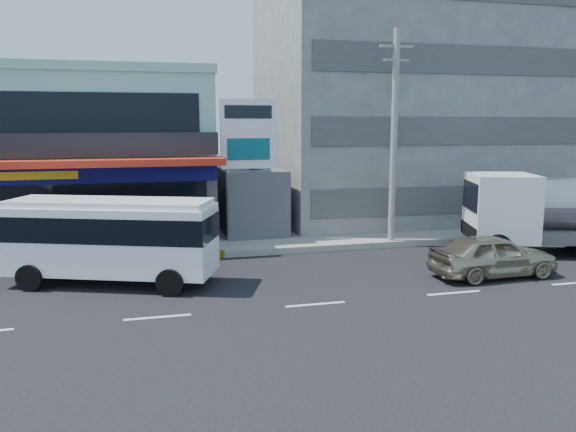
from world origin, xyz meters
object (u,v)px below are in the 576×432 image
Objects in this scene: minibus at (111,234)px; billboard at (248,142)px; satellite_dish at (252,168)px; motorcycle_rider at (178,247)px; concrete_building at (402,103)px; sedan at (493,255)px; tanker_truck at (565,212)px; utility_pole_near at (394,137)px; shop_building at (89,158)px.

billboard is at bearing 40.75° from minibus.
satellite_dish is 0.66× the size of motorcycle_rider.
concrete_building is 3.29× the size of sedan.
satellite_dish is 0.16× the size of tanker_truck.
minibus is at bearing -139.25° from billboard.
satellite_dish is at bearing 151.57° from tanker_truck.
minibus is at bearing -179.93° from tanker_truck.
satellite_dish reaches higher than motorcycle_rider.
sedan is at bearing -51.51° from satellite_dish.
minibus is at bearing -138.53° from motorcycle_rider.
concrete_building is at bearing 62.24° from utility_pole_near.
satellite_dish is (8.00, -2.95, -0.42)m from shop_building.
utility_pole_near reaches higher than shop_building.
billboard reaches higher than motorcycle_rider.
satellite_dish is at bearing -158.20° from concrete_building.
concrete_building is 12.17m from billboard.
sedan is (15.52, -12.40, -3.17)m from shop_building.
satellite_dish is 2.31m from billboard.
utility_pole_near is at bearing -30.96° from satellite_dish.
concrete_building is 12.37m from tanker_truck.
motorcycle_rider is at bearing -62.57° from shop_building.
satellite_dish is 12.39m from sedan.
sedan is at bearing -154.28° from tanker_truck.
minibus is 3.48m from motorcycle_rider.
utility_pole_near reaches higher than tanker_truck.
minibus is 19.26m from tanker_truck.
concrete_building is 7.05× the size of motorcycle_rider.
tanker_truck is at bearing -75.68° from concrete_building.
shop_building reaches higher than tanker_truck.
shop_building is 15.50m from utility_pole_near.
shop_building is at bearing -176.65° from concrete_building.
minibus is 3.43× the size of motorcycle_rider.
motorcycle_rider is at bearing -130.04° from satellite_dish.
motorcycle_rider is at bearing 41.47° from minibus.
concrete_building is 1.70× the size of tanker_truck.
shop_building is 1.59× the size of minibus.
shop_building reaches higher than billboard.
shop_building is 8.54m from satellite_dish.
shop_building is at bearing 159.79° from satellite_dish.
minibus is at bearing -164.99° from utility_pole_near.
billboard reaches higher than minibus.
motorcycle_rider is (2.47, 2.18, -1.11)m from minibus.
tanker_truck is (5.27, 2.54, 1.08)m from sedan.
utility_pole_near reaches higher than minibus.
minibus is at bearing -132.98° from satellite_dish.
sedan is at bearing -10.18° from minibus.
billboard is at bearing 40.23° from motorcycle_rider.
utility_pole_near reaches higher than sedan.
tanker_truck is (13.29, -5.12, -3.01)m from billboard.
tanker_truck is at bearing -26.08° from utility_pole_near.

